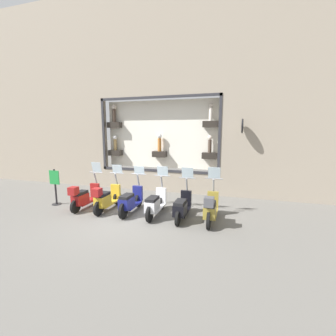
# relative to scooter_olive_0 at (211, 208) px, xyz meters

# --- Properties ---
(ground_plane) EXTENTS (120.00, 120.00, 0.00)m
(ground_plane) POSITION_rel_scooter_olive_0_xyz_m (-0.24, 2.90, -0.49)
(ground_plane) COLOR #66635E
(building_facade) EXTENTS (1.22, 36.00, 9.39)m
(building_facade) POSITION_rel_scooter_olive_0_xyz_m (3.36, 2.90, 4.32)
(building_facade) COLOR gray
(building_facade) RESTS_ON ground_plane
(scooter_olive_0) EXTENTS (1.81, 0.61, 1.67)m
(scooter_olive_0) POSITION_rel_scooter_olive_0_xyz_m (0.00, 0.00, 0.00)
(scooter_olive_0) COLOR black
(scooter_olive_0) RESTS_ON ground_plane
(scooter_black_1) EXTENTS (1.79, 0.60, 1.62)m
(scooter_black_1) POSITION_rel_scooter_olive_0_xyz_m (0.05, 0.94, -0.06)
(scooter_black_1) COLOR black
(scooter_black_1) RESTS_ON ground_plane
(scooter_white_2) EXTENTS (1.81, 0.60, 1.62)m
(scooter_white_2) POSITION_rel_scooter_olive_0_xyz_m (0.06, 1.89, -0.05)
(scooter_white_2) COLOR black
(scooter_white_2) RESTS_ON ground_plane
(scooter_navy_3) EXTENTS (1.81, 0.61, 1.58)m
(scooter_navy_3) POSITION_rel_scooter_olive_0_xyz_m (0.06, 2.83, -0.04)
(scooter_navy_3) COLOR black
(scooter_navy_3) RESTS_ON ground_plane
(scooter_yellow_4) EXTENTS (1.80, 0.60, 1.60)m
(scooter_yellow_4) POSITION_rel_scooter_olive_0_xyz_m (-0.01, 3.77, -0.01)
(scooter_yellow_4) COLOR black
(scooter_yellow_4) RESTS_ON ground_plane
(scooter_red_5) EXTENTS (1.80, 0.61, 1.66)m
(scooter_red_5) POSITION_rel_scooter_olive_0_xyz_m (-0.01, 4.72, -0.02)
(scooter_red_5) COLOR black
(scooter_red_5) RESTS_ON ground_plane
(shop_sign_post) EXTENTS (0.36, 0.45, 1.43)m
(shop_sign_post) POSITION_rel_scooter_olive_0_xyz_m (0.07, 6.10, 0.27)
(shop_sign_post) COLOR #232326
(shop_sign_post) RESTS_ON ground_plane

